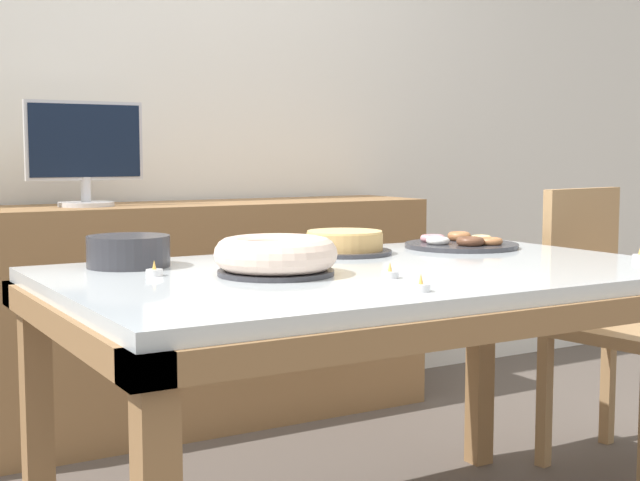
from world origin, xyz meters
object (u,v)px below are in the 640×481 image
(chair, at_px, (609,312))
(cake_chocolate_round, at_px, (345,243))
(cake_golden_bundt, at_px, (276,256))
(tealight_left_edge, at_px, (390,274))
(tealight_right_edge, at_px, (154,272))
(computer_monitor, at_px, (85,154))
(plate_stack, at_px, (128,251))
(pastry_platter, at_px, (461,243))
(tealight_near_cakes, at_px, (421,287))
(tealight_near_front, at_px, (640,257))
(tealight_centre, at_px, (268,255))

(chair, distance_m, cake_chocolate_round, 1.05)
(cake_chocolate_round, bearing_deg, cake_golden_bundt, -142.28)
(tealight_left_edge, bearing_deg, tealight_right_edge, 145.53)
(computer_monitor, bearing_deg, cake_chocolate_round, -67.20)
(chair, distance_m, tealight_right_edge, 1.66)
(chair, distance_m, plate_stack, 1.66)
(pastry_platter, relative_size, tealight_near_cakes, 8.64)
(pastry_platter, relative_size, tealight_right_edge, 8.64)
(cake_chocolate_round, distance_m, tealight_near_cakes, 0.71)
(cake_chocolate_round, distance_m, pastry_platter, 0.40)
(cake_golden_bundt, bearing_deg, pastry_platter, 18.29)
(cake_chocolate_round, relative_size, plate_stack, 1.29)
(tealight_near_cakes, bearing_deg, tealight_near_front, 9.26)
(computer_monitor, distance_m, tealight_right_edge, 1.26)
(tealight_near_front, bearing_deg, tealight_right_edge, 163.17)
(chair, height_order, cake_golden_bundt, chair)
(tealight_near_front, relative_size, tealight_left_edge, 1.00)
(tealight_right_edge, height_order, tealight_near_front, same)
(pastry_platter, bearing_deg, plate_stack, 176.21)
(cake_golden_bundt, relative_size, tealight_centre, 7.34)
(tealight_near_cakes, relative_size, tealight_right_edge, 1.00)
(plate_stack, bearing_deg, tealight_right_edge, -90.94)
(tealight_near_front, distance_m, tealight_left_edge, 0.78)
(computer_monitor, height_order, tealight_near_cakes, computer_monitor)
(chair, bearing_deg, tealight_right_edge, -177.39)
(cake_chocolate_round, bearing_deg, pastry_platter, -4.72)
(tealight_right_edge, bearing_deg, plate_stack, 89.06)
(plate_stack, xyz_separation_m, tealight_near_cakes, (0.39, -0.71, -0.03))
(pastry_platter, distance_m, tealight_right_edge, 1.04)
(plate_stack, xyz_separation_m, tealight_right_edge, (-0.00, -0.20, -0.03))
(chair, height_order, tealight_left_edge, chair)
(plate_stack, xyz_separation_m, tealight_near_front, (1.23, -0.57, -0.03))
(chair, bearing_deg, tealight_left_edge, -161.80)
(computer_monitor, xyz_separation_m, tealight_near_front, (1.05, -1.59, -0.28))
(computer_monitor, bearing_deg, plate_stack, -100.32)
(cake_chocolate_round, distance_m, cake_golden_bundt, 0.47)
(tealight_near_cakes, distance_m, tealight_right_edge, 0.65)
(computer_monitor, relative_size, plate_stack, 2.02)
(tealight_right_edge, bearing_deg, tealight_centre, 23.97)
(plate_stack, distance_m, tealight_centre, 0.39)
(tealight_near_cakes, bearing_deg, tealight_left_edge, 72.99)
(cake_golden_bundt, height_order, pastry_platter, cake_golden_bundt)
(computer_monitor, distance_m, tealight_near_cakes, 1.76)
(tealight_right_edge, bearing_deg, computer_monitor, 81.17)
(chair, bearing_deg, tealight_near_front, -131.68)
(pastry_platter, distance_m, tealight_centre, 0.65)
(plate_stack, bearing_deg, pastry_platter, -3.79)
(cake_chocolate_round, height_order, tealight_right_edge, cake_chocolate_round)
(computer_monitor, xyz_separation_m, cake_golden_bundt, (0.07, -1.34, -0.24))
(cake_chocolate_round, height_order, tealight_left_edge, cake_chocolate_round)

